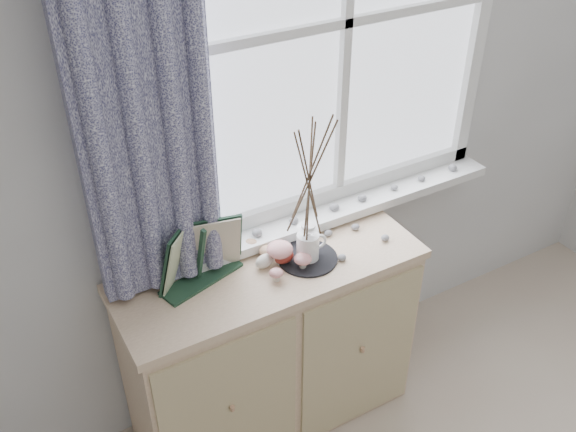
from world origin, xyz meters
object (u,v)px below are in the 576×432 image
(botanical_book, at_px, (202,256))
(toadstool_cluster, at_px, (285,255))
(twig_pitcher, at_px, (309,175))
(sideboard, at_px, (272,347))

(botanical_book, relative_size, toadstool_cluster, 2.09)
(botanical_book, distance_m, twig_pitcher, 0.48)
(toadstool_cluster, bearing_deg, botanical_book, 170.27)
(sideboard, bearing_deg, botanical_book, 171.92)
(toadstool_cluster, height_order, twig_pitcher, twig_pitcher)
(sideboard, distance_m, twig_pitcher, 0.82)
(sideboard, distance_m, botanical_book, 0.61)
(botanical_book, bearing_deg, twig_pitcher, -24.21)
(botanical_book, height_order, toadstool_cluster, botanical_book)
(botanical_book, bearing_deg, sideboard, -24.12)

